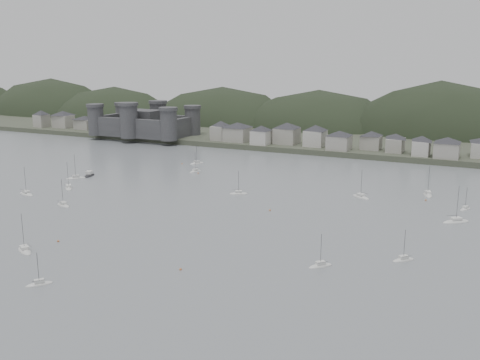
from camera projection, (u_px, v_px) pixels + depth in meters
The scene contains 8 objects.
ground at pixel (114, 260), 137.89m from camera, with size 900.00×900.00×0.00m, color slate.
far_shore_land at pixel (369, 127), 396.35m from camera, with size 900.00×250.00×3.00m, color #383D2D.
forested_ridge at pixel (367, 150), 374.66m from camera, with size 851.55×103.94×102.57m.
castle at pixel (144, 123), 344.34m from camera, with size 66.00×43.00×20.00m.
waterfront_town at pixel (419, 143), 275.26m from camera, with size 451.48×28.46×12.92m.
moored_fleet at pixel (193, 208), 185.65m from camera, with size 258.48×150.27×12.91m.
motor_launch_far at pixel (89, 175), 237.29m from camera, with size 5.45×9.14×4.04m.
mooring_buoys at pixel (190, 203), 191.50m from camera, with size 132.87×117.56×0.70m.
Camera 1 is at (86.24, -102.52, 50.69)m, focal length 39.82 mm.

